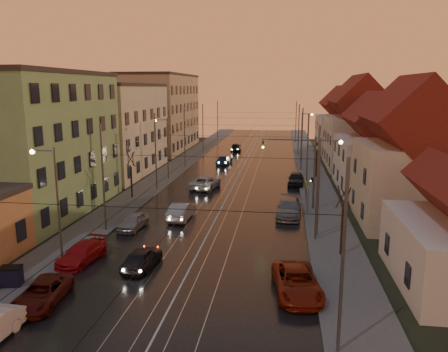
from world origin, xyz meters
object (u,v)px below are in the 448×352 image
at_px(traffic_light_mast, 304,164).
at_px(parked_left_2, 82,253).
at_px(street_lamp_0, 53,194).
at_px(parked_right_2, 296,179).
at_px(driving_car_0, 142,258).
at_px(driving_car_4, 236,147).
at_px(parked_right_1, 289,208).
at_px(dumpster, 11,277).
at_px(driving_car_2, 206,182).
at_px(driving_car_3, 224,160).
at_px(driving_car_1, 182,211).
at_px(parked_left_1, 42,293).
at_px(parked_right_0, 297,282).
at_px(street_lamp_1, 323,178).
at_px(street_lamp_3, 303,132).
at_px(parked_left_3, 133,221).
at_px(street_lamp_2, 165,143).

distance_m(traffic_light_mast, parked_left_2, 22.36).
xyz_separation_m(street_lamp_0, parked_right_2, (16.70, 27.03, -4.10)).
height_order(driving_car_0, driving_car_4, driving_car_4).
relative_size(parked_right_1, dumpster, 4.53).
height_order(driving_car_2, driving_car_3, driving_car_2).
bearing_deg(driving_car_1, parked_left_1, 78.85).
xyz_separation_m(driving_car_1, parked_right_0, (10.01, -13.57, -0.03)).
xyz_separation_m(street_lamp_1, dumpster, (-19.13, -11.82, -4.19)).
height_order(driving_car_2, dumpster, driving_car_2).
bearing_deg(driving_car_1, driving_car_2, -87.69).
distance_m(driving_car_4, parked_right_0, 58.33).
bearing_deg(parked_right_1, driving_car_1, -163.64).
bearing_deg(dumpster, traffic_light_mast, 35.95).
relative_size(driving_car_1, parked_left_2, 1.04).
distance_m(street_lamp_1, driving_car_2, 20.20).
bearing_deg(dumpster, street_lamp_1, 19.94).
height_order(street_lamp_3, parked_right_2, street_lamp_3).
bearing_deg(driving_car_3, parked_right_1, 115.47).
bearing_deg(parked_left_3, driving_car_0, -61.00).
distance_m(driving_car_1, dumpster, 16.55).
height_order(street_lamp_0, driving_car_2, street_lamp_0).
xyz_separation_m(parked_left_2, dumpster, (-2.42, -4.29, 0.04)).
bearing_deg(parked_left_2, driving_car_3, 91.30).
relative_size(traffic_light_mast, parked_right_2, 1.55).
relative_size(parked_right_1, parked_right_2, 1.17).
bearing_deg(driving_car_0, dumpster, 34.48).
distance_m(street_lamp_0, street_lamp_3, 47.62).
relative_size(street_lamp_3, parked_right_2, 1.73).
distance_m(street_lamp_1, parked_left_1, 21.48).
height_order(parked_left_1, parked_right_2, parked_right_2).
relative_size(street_lamp_3, dumpster, 6.67).
bearing_deg(driving_car_3, parked_right_0, 108.89).
bearing_deg(parked_right_2, traffic_light_mast, -84.06).
xyz_separation_m(street_lamp_0, driving_car_0, (5.92, 0.07, -4.18)).
xyz_separation_m(driving_car_2, parked_left_2, (-4.52, -23.11, -0.12)).
distance_m(parked_left_1, parked_right_1, 23.30).
bearing_deg(driving_car_3, dumpster, 86.93).
bearing_deg(driving_car_0, driving_car_4, -85.52).
height_order(street_lamp_0, street_lamp_1, same).
xyz_separation_m(street_lamp_2, driving_car_2, (6.03, -4.42, -4.10)).
xyz_separation_m(street_lamp_1, parked_right_0, (-2.19, -10.37, -4.14)).
bearing_deg(street_lamp_1, driving_car_2, 128.03).
xyz_separation_m(street_lamp_0, parked_left_3, (2.56, 7.91, -4.22)).
xyz_separation_m(driving_car_0, parked_right_0, (10.10, -2.43, 0.04)).
height_order(driving_car_1, parked_right_1, parked_right_1).
relative_size(traffic_light_mast, driving_car_1, 1.53).
bearing_deg(driving_car_0, parked_left_1, 59.33).
distance_m(street_lamp_3, parked_left_2, 46.82).
height_order(parked_left_1, parked_right_0, parked_right_0).
relative_size(driving_car_2, parked_left_1, 1.24).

